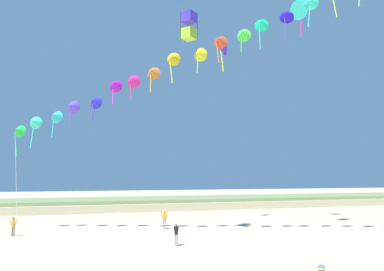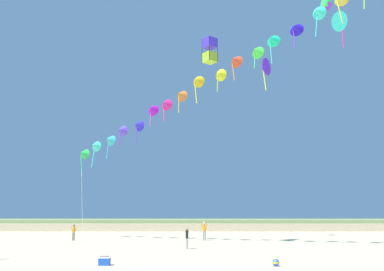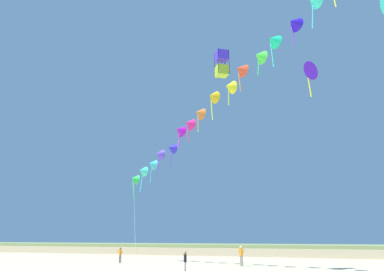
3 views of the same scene
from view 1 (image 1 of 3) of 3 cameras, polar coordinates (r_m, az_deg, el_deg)
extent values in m
cube|color=#BFAE8B|center=(59.98, -11.16, -9.62)|extent=(120.00, 13.74, 1.03)
cube|color=#7A8E56|center=(59.93, -11.15, -8.98)|extent=(120.00, 11.68, 0.59)
cylinder|color=gray|center=(28.32, -2.33, -14.49)|extent=(0.11, 0.11, 0.76)
cylinder|color=gray|center=(28.22, -2.16, -14.52)|extent=(0.11, 0.11, 0.76)
cylinder|color=black|center=(28.18, -2.24, -13.20)|extent=(0.20, 0.20, 0.54)
cylinder|color=black|center=(28.31, -2.46, -13.08)|extent=(0.14, 0.20, 0.51)
cylinder|color=black|center=(28.04, -2.01, -13.15)|extent=(0.14, 0.20, 0.51)
sphere|color=#9E7051|center=(28.13, -2.24, -12.43)|extent=(0.21, 0.21, 0.21)
cylinder|color=gray|center=(36.95, -3.80, -12.33)|extent=(0.13, 0.13, 0.88)
cylinder|color=gray|center=(36.95, -4.05, -12.33)|extent=(0.13, 0.13, 0.88)
cylinder|color=orange|center=(36.87, -3.91, -11.17)|extent=(0.23, 0.23, 0.62)
cylinder|color=orange|center=(36.86, -3.60, -11.10)|extent=(0.22, 0.14, 0.59)
cylinder|color=orange|center=(36.87, -4.23, -11.10)|extent=(0.22, 0.14, 0.59)
sphere|color=beige|center=(36.83, -3.91, -10.50)|extent=(0.24, 0.24, 0.24)
cylinder|color=#726656|center=(35.61, -23.72, -12.23)|extent=(0.11, 0.11, 0.75)
cylinder|color=#726656|center=(35.60, -23.94, -12.22)|extent=(0.11, 0.11, 0.75)
cylinder|color=orange|center=(35.53, -23.79, -11.20)|extent=(0.20, 0.20, 0.53)
cylinder|color=orange|center=(35.54, -23.50, -11.15)|extent=(0.19, 0.10, 0.50)
cylinder|color=orange|center=(35.51, -24.06, -11.13)|extent=(0.19, 0.10, 0.50)
sphere|color=brown|center=(35.49, -23.76, -10.61)|extent=(0.20, 0.20, 0.20)
cone|color=green|center=(37.99, -23.25, 0.68)|extent=(1.41, 1.36, 1.21)
cylinder|color=#39E586|center=(37.98, -23.50, -1.15)|extent=(0.28, 0.21, 1.99)
cone|color=#3EDEBA|center=(37.42, -21.27, 1.80)|extent=(1.35, 1.22, 1.18)
cylinder|color=#39E3E5|center=(37.37, -21.53, -0.11)|extent=(0.26, 0.26, 2.06)
cone|color=#33BBC1|center=(36.50, -18.69, 2.62)|extent=(1.41, 1.36, 1.21)
cylinder|color=#39B3E5|center=(36.44, -18.95, 0.95)|extent=(0.19, 0.24, 1.70)
cone|color=#5B3FD9|center=(35.70, -16.48, 3.97)|extent=(1.32, 1.20, 1.13)
cylinder|color=#8239E5|center=(35.65, -16.73, 2.64)|extent=(0.15, 0.19, 1.22)
cone|color=#2C26D5|center=(35.11, -13.56, 4.64)|extent=(1.39, 1.33, 1.19)
cylinder|color=#6839E5|center=(35.02, -13.82, 3.08)|extent=(0.10, 0.13, 1.48)
cone|color=#A713C3|center=(34.17, -10.77, 7.03)|extent=(1.38, 1.29, 1.23)
cylinder|color=#E539D7|center=(34.04, -11.03, 5.48)|extent=(0.12, 0.19, 1.43)
cone|color=#E62085|center=(33.65, -8.33, 7.70)|extent=(1.37, 1.27, 1.18)
cylinder|color=#E53968|center=(33.49, -8.59, 6.11)|extent=(0.17, 0.13, 1.45)
cone|color=orange|center=(33.10, -5.56, 8.88)|extent=(1.41, 1.35, 1.21)
cylinder|color=gold|center=(32.93, -5.83, 7.29)|extent=(0.10, 0.12, 1.43)
cone|color=gold|center=(33.20, -2.69, 10.84)|extent=(1.33, 1.18, 1.14)
cylinder|color=yellow|center=(32.93, -2.95, 8.90)|extent=(0.25, 0.21, 1.85)
cone|color=yellow|center=(32.83, 1.06, 11.41)|extent=(1.32, 1.24, 1.12)
cylinder|color=#B7E539|center=(32.61, 0.80, 9.93)|extent=(0.13, 0.14, 1.31)
cone|color=#E34525|center=(32.59, 3.89, 13.16)|extent=(1.42, 1.38, 1.21)
cylinder|color=orange|center=(32.30, 3.63, 11.48)|extent=(0.22, 0.15, 1.54)
cone|color=#44EC41|center=(32.82, 7.19, 14.00)|extent=(1.39, 1.34, 1.19)
cylinder|color=#39E55E|center=(32.55, 6.94, 12.59)|extent=(0.17, 0.14, 1.26)
cone|color=#15E593|center=(33.00, 9.73, 15.27)|extent=(1.41, 1.34, 1.21)
cylinder|color=#39E5CA|center=(32.62, 9.49, 13.41)|extent=(0.19, 0.19, 1.82)
cone|color=#2612CD|center=(33.26, 13.19, 16.16)|extent=(1.39, 1.31, 1.20)
cylinder|color=#7539E5|center=(32.92, 12.96, 14.64)|extent=(0.19, 0.14, 1.45)
cone|color=#30E6C5|center=(33.64, 16.34, 17.60)|extent=(1.31, 1.25, 1.11)
cylinder|color=#39DCE5|center=(33.21, 16.13, 15.86)|extent=(0.24, 0.22, 1.76)
cylinder|color=yellow|center=(33.39, 19.35, 16.83)|extent=(0.27, 0.29, 1.87)
cylinder|color=silver|center=(38.09, -23.45, -5.90)|extent=(0.55, 0.16, 8.55)
cone|color=#2DC9AE|center=(45.07, 14.98, 16.66)|extent=(1.90, 2.33, 2.14)
cone|color=#E52DA8|center=(45.08, 14.98, 16.68)|extent=(1.09, 1.30, 1.19)
cylinder|color=#E52DA8|center=(44.51, 15.03, 14.83)|extent=(0.24, 0.37, 2.45)
cube|color=#98C02A|center=(33.43, -0.43, 14.05)|extent=(1.36, 1.36, 0.85)
cube|color=#432DE5|center=(33.91, -0.43, 16.21)|extent=(1.36, 1.36, 0.85)
cylinder|color=black|center=(33.54, -1.62, 15.22)|extent=(0.04, 0.04, 2.21)
cylinder|color=black|center=(33.03, -0.18, 15.55)|extent=(0.04, 0.04, 2.21)
cylinder|color=black|center=(33.80, 0.75, 15.05)|extent=(0.04, 0.04, 2.21)
cylinder|color=black|center=(34.29, -0.67, 14.74)|extent=(0.04, 0.04, 2.21)
cone|color=#6D21EF|center=(42.99, 4.22, 12.27)|extent=(1.65, 1.88, 1.88)
cone|color=yellow|center=(42.99, 4.22, 12.29)|extent=(0.94, 1.06, 1.04)
cylinder|color=yellow|center=(42.56, 4.23, 10.42)|extent=(0.32, 0.23, 2.32)
sphere|color=blue|center=(21.96, 17.70, -17.33)|extent=(0.36, 0.36, 0.36)
cylinder|color=yellow|center=(21.96, 17.70, -17.33)|extent=(0.36, 0.36, 0.09)
camera|label=2|loc=(9.61, 97.50, -10.99)|focal=38.00mm
camera|label=3|loc=(20.29, 72.67, -8.09)|focal=38.00mm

